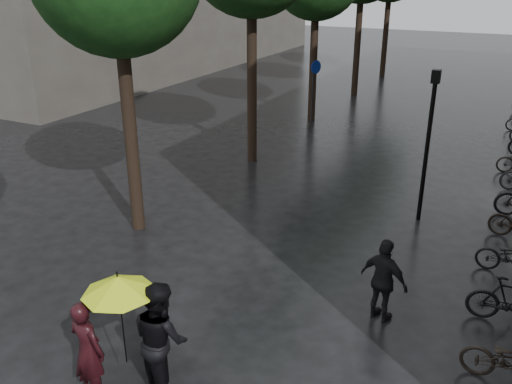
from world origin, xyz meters
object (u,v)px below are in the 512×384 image
Objects in this scene: person_black at (161,339)px; pedestrian_walking at (384,281)px; person_burgundy at (88,351)px; lamp_post at (429,132)px.

person_black is 1.17× the size of pedestrian_walking.
person_burgundy is 0.88× the size of person_black.
person_burgundy is 1.03× the size of pedestrian_walking.
lamp_post is (2.31, 8.20, 1.42)m from person_black.
lamp_post reaches higher than pedestrian_walking.
pedestrian_walking is (3.45, 3.97, -0.02)m from person_burgundy.
person_black is 4.22m from pedestrian_walking.
pedestrian_walking is 0.42× the size of lamp_post.
person_burgundy is at bearing 67.69° from pedestrian_walking.
person_black is at bearing -139.41° from person_burgundy.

